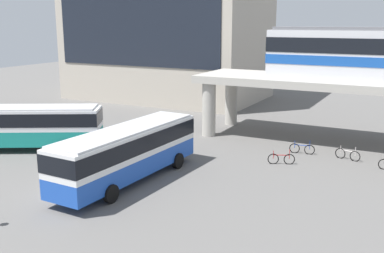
# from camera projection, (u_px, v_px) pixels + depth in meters

# --- Properties ---
(ground_plane) EXTENTS (120.00, 120.00, 0.00)m
(ground_plane) POSITION_uv_depth(u_px,v_px,m) (165.00, 148.00, 33.88)
(ground_plane) COLOR #605E5B
(station_building) EXTENTS (22.45, 14.21, 16.44)m
(station_building) POSITION_uv_depth(u_px,v_px,m) (168.00, 30.00, 54.93)
(station_building) COLOR #B2A899
(station_building) RESTS_ON ground_plane
(bus_main) EXTENTS (3.13, 11.15, 3.22)m
(bus_main) POSITION_uv_depth(u_px,v_px,m) (128.00, 149.00, 26.45)
(bus_main) COLOR #1E4CB2
(bus_main) RESTS_ON ground_plane
(bus_secondary) EXTENTS (10.89, 7.56, 3.22)m
(bus_secondary) POSITION_uv_depth(u_px,v_px,m) (24.00, 123.00, 33.02)
(bus_secondary) COLOR teal
(bus_secondary) RESTS_ON ground_plane
(bicycle_red) EXTENTS (1.67, 0.75, 1.04)m
(bicycle_red) POSITION_uv_depth(u_px,v_px,m) (281.00, 159.00, 30.01)
(bicycle_red) COLOR black
(bicycle_red) RESTS_ON ground_plane
(bicycle_blue) EXTENTS (1.79, 0.25, 1.04)m
(bicycle_blue) POSITION_uv_depth(u_px,v_px,m) (302.00, 149.00, 32.39)
(bicycle_blue) COLOR black
(bicycle_blue) RESTS_ON ground_plane
(bicycle_silver) EXTENTS (1.74, 0.54, 1.04)m
(bicycle_silver) POSITION_uv_depth(u_px,v_px,m) (348.00, 155.00, 30.98)
(bicycle_silver) COLOR black
(bicycle_silver) RESTS_ON ground_plane
(pedestrian_walking_across) EXTENTS (0.32, 0.43, 1.72)m
(pedestrian_walking_across) POSITION_uv_depth(u_px,v_px,m) (26.00, 114.00, 42.30)
(pedestrian_walking_across) COLOR navy
(pedestrian_walking_across) RESTS_ON ground_plane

